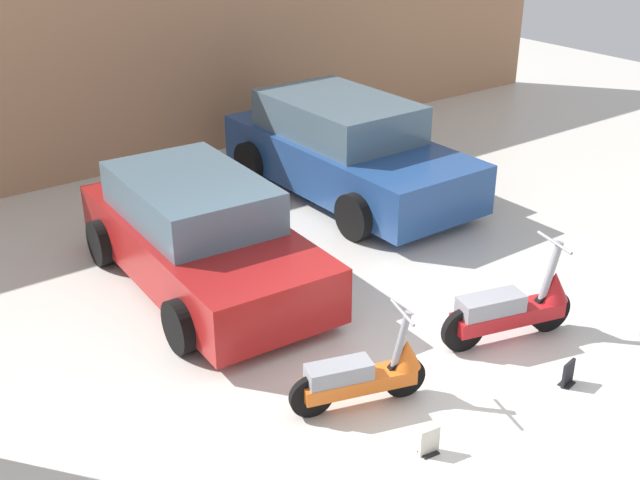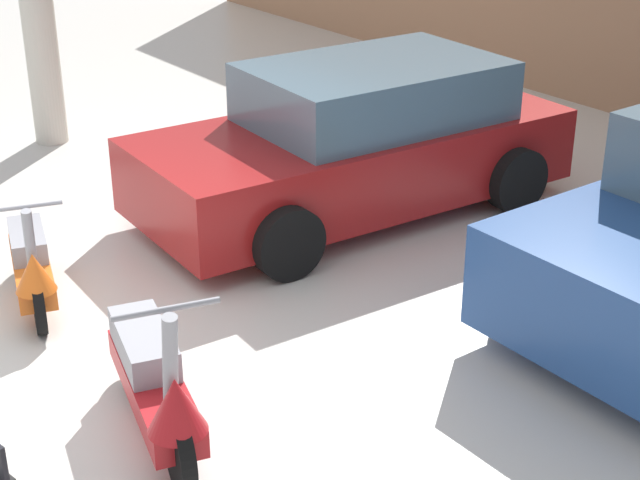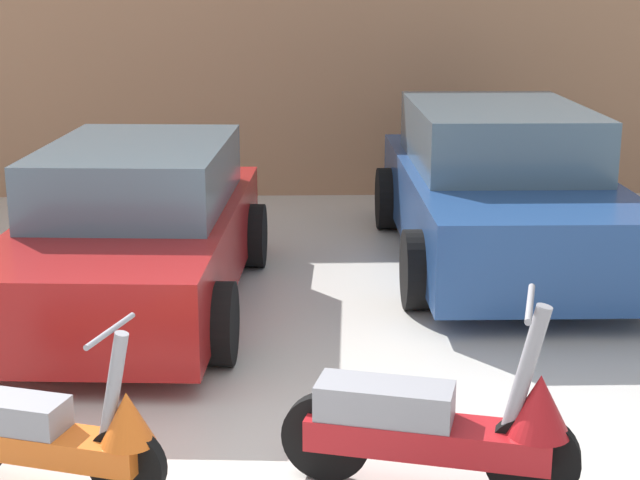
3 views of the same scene
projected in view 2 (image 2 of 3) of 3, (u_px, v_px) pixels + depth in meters
ground_plane at (31, 369)px, 6.46m from camera, size 28.00×28.00×0.00m
scooter_front_left at (32, 265)px, 7.12m from camera, size 1.32×0.65×0.95m
scooter_front_right at (157, 383)px, 5.60m from camera, size 1.54×0.71×1.10m
car_rear_left at (358, 142)px, 8.70m from camera, size 2.07×3.99×1.32m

